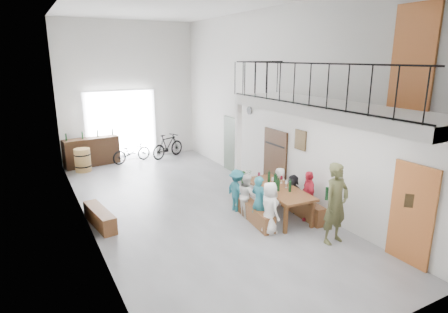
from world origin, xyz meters
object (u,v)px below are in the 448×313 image
oak_barrel (83,160)px  host_standing (336,204)px  side_bench (100,217)px  tasting_table (278,191)px  bicycle_near (132,152)px  serving_counter (92,152)px  bench_inner (253,212)px

oak_barrel → host_standing: bearing=-63.9°
side_bench → oak_barrel: 5.06m
tasting_table → host_standing: (0.25, -1.79, 0.23)m
oak_barrel → bicycle_near: 1.96m
serving_counter → bicycle_near: size_ratio=1.24×
tasting_table → side_bench: 4.60m
serving_counter → host_standing: host_standing is taller
bicycle_near → host_standing: bearing=179.3°
bench_inner → host_standing: 2.23m
tasting_table → side_bench: tasting_table is taller
oak_barrel → host_standing: (4.15, -8.48, 0.50)m
bench_inner → bicycle_near: bicycle_near is taller
oak_barrel → side_bench: bearing=-94.2°
side_bench → oak_barrel: (0.37, 5.04, 0.21)m
oak_barrel → host_standing: 9.45m
side_bench → oak_barrel: oak_barrel is taller
side_bench → host_standing: (4.52, -3.44, 0.72)m
tasting_table → oak_barrel: oak_barrel is taller
host_standing → bicycle_near: (-2.24, 8.86, -0.50)m
oak_barrel → bicycle_near: bearing=11.3°
side_bench → bench_inner: bearing=-23.8°
host_standing → bicycle_near: size_ratio=1.13×
bench_inner → side_bench: 3.89m
bicycle_near → tasting_table: bearing=-179.2°
side_bench → host_standing: 5.73m
tasting_table → oak_barrel: (-3.90, 6.69, -0.28)m
host_standing → bicycle_near: 9.15m
bench_inner → host_standing: host_standing is taller
bench_inner → tasting_table: bearing=0.5°
side_bench → serving_counter: (0.81, 5.74, 0.33)m
serving_counter → bench_inner: bearing=-76.9°
bench_inner → serving_counter: serving_counter is taller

